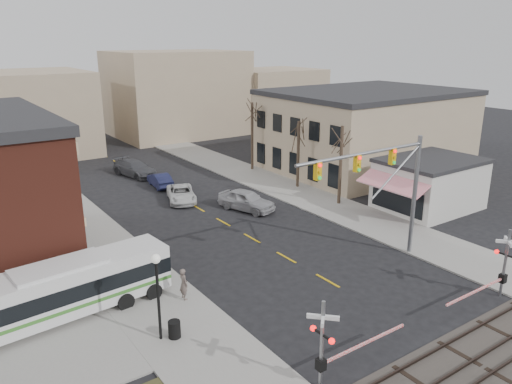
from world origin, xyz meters
TOP-DOWN VIEW (x-y plane):
  - ground at (0.00, 0.00)m, footprint 160.00×160.00m
  - sidewalk_west at (-9.50, 20.00)m, footprint 5.00×60.00m
  - sidewalk_east at (9.50, 20.00)m, footprint 5.00×60.00m
  - ballast_strip at (0.00, -8.00)m, footprint 160.00×5.00m
  - rail_tracks at (0.00, -8.00)m, footprint 160.00×3.91m
  - tan_building at (22.00, 20.00)m, footprint 20.30×15.30m
  - awning_shop at (15.97, 7.00)m, footprint 9.74×6.20m
  - tree_east_a at (10.50, 12.00)m, footprint 0.28×0.28m
  - tree_east_b at (10.80, 18.00)m, footprint 0.28×0.28m
  - tree_east_c at (11.00, 26.00)m, footprint 0.28×0.28m
  - transit_bus at (-13.96, 6.65)m, footprint 11.41×3.50m
  - traffic_signal_mast at (4.46, 1.87)m, footprint 10.20×0.30m
  - rr_crossing_west at (-6.29, -4.81)m, footprint 5.60×1.36m
  - rr_crossing_east at (6.27, -4.88)m, footprint 5.60×1.36m
  - street_lamp at (-10.74, 2.01)m, footprint 0.44×0.44m
  - trash_bin at (-10.14, 1.75)m, footprint 0.60×0.60m
  - car_a at (3.14, 15.39)m, footprint 3.58×5.45m
  - car_b at (0.05, 25.79)m, footprint 1.92×4.29m
  - car_c at (-0.29, 20.59)m, footprint 3.80×5.36m
  - car_d at (-0.42, 30.99)m, footprint 3.54×5.98m
  - pedestrian_near at (-8.08, 4.80)m, footprint 0.44×0.66m
  - pedestrian_far at (-11.50, 7.52)m, footprint 1.07×0.98m

SIDE VIEW (x-z plane):
  - ground at x=0.00m, z-range 0.00..0.00m
  - ballast_strip at x=0.00m, z-range 0.00..0.06m
  - sidewalk_west at x=-9.50m, z-range 0.00..0.12m
  - sidewalk_east at x=9.50m, z-range 0.00..0.12m
  - rail_tracks at x=0.00m, z-range 0.05..0.19m
  - trash_bin at x=-10.14m, z-range 0.12..0.97m
  - car_c at x=-0.29m, z-range 0.00..1.36m
  - car_b at x=0.05m, z-range 0.00..1.37m
  - car_d at x=-0.42m, z-range 0.00..1.63m
  - car_a at x=3.14m, z-range 0.00..1.72m
  - pedestrian_far at x=-11.50m, z-range 0.12..1.90m
  - pedestrian_near at x=-8.08m, z-range 0.12..1.92m
  - transit_bus at x=-13.96m, z-range 0.20..3.09m
  - rr_crossing_west at x=-6.29m, z-range -0.03..3.97m
  - rr_crossing_east at x=6.27m, z-range -0.03..3.97m
  - awning_shop at x=15.97m, z-range 0.01..4.31m
  - street_lamp at x=-10.74m, z-range 1.06..5.44m
  - tree_east_b at x=10.80m, z-range 0.12..6.42m
  - tree_east_a at x=10.50m, z-range 0.12..6.87m
  - tree_east_c at x=11.00m, z-range 0.12..7.32m
  - tan_building at x=22.00m, z-range 0.01..8.51m
  - traffic_signal_mast at x=4.46m, z-range 1.75..9.75m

